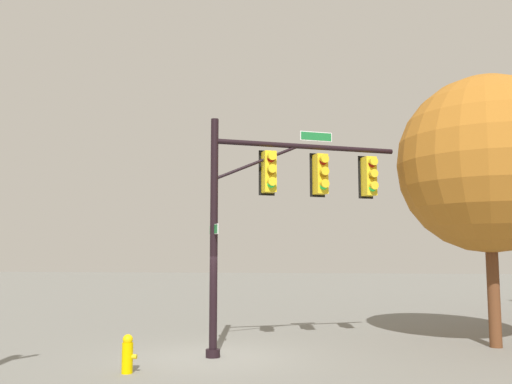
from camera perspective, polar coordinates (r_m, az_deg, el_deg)
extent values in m
plane|color=slate|center=(14.39, -4.49, -16.68)|extent=(120.00, 120.00, 0.00)
cylinder|color=black|center=(14.17, -4.38, -4.50)|extent=(0.20, 0.20, 6.08)
cylinder|color=black|center=(14.37, -4.48, -16.29)|extent=(0.36, 0.36, 0.20)
cylinder|color=black|center=(15.22, 5.34, 4.69)|extent=(4.80, 2.27, 0.14)
cylinder|color=black|center=(14.66, 0.16, 3.10)|extent=(2.20, 1.05, 1.07)
cube|color=yellow|center=(14.71, 1.34, 2.08)|extent=(0.44, 0.46, 1.10)
cube|color=black|center=(14.90, 1.11, 1.97)|extent=(0.42, 0.21, 1.22)
sphere|color=maroon|center=(14.58, 1.58, 3.52)|extent=(0.22, 0.22, 0.22)
cylinder|color=yellow|center=(14.53, 1.65, 3.75)|extent=(0.27, 0.22, 0.23)
sphere|color=#855607|center=(14.52, 1.58, 2.19)|extent=(0.22, 0.22, 0.22)
cylinder|color=yellow|center=(14.47, 1.65, 2.42)|extent=(0.27, 0.22, 0.23)
sphere|color=#20FF59|center=(14.48, 1.59, 0.86)|extent=(0.22, 0.22, 0.22)
cylinder|color=yellow|center=(14.43, 1.66, 1.09)|extent=(0.27, 0.22, 0.23)
cube|color=yellow|center=(15.24, 6.67, 1.83)|extent=(0.44, 0.46, 1.10)
cube|color=black|center=(15.42, 6.35, 1.73)|extent=(0.41, 0.23, 1.22)
sphere|color=maroon|center=(15.11, 6.97, 3.21)|extent=(0.22, 0.22, 0.22)
cylinder|color=yellow|center=(15.06, 7.07, 3.43)|extent=(0.27, 0.23, 0.23)
sphere|color=#855607|center=(15.06, 6.99, 1.93)|extent=(0.22, 0.22, 0.22)
cylinder|color=yellow|center=(15.01, 7.08, 2.15)|extent=(0.27, 0.23, 0.23)
sphere|color=#20FF59|center=(15.01, 7.01, 0.65)|extent=(0.22, 0.22, 0.22)
cylinder|color=yellow|center=(14.96, 7.10, 0.86)|extent=(0.27, 0.23, 0.23)
cube|color=yellow|center=(15.88, 11.60, 1.58)|extent=(0.44, 0.46, 1.10)
cube|color=black|center=(16.06, 11.25, 1.49)|extent=(0.42, 0.22, 1.22)
sphere|color=maroon|center=(15.76, 11.92, 2.90)|extent=(0.22, 0.22, 0.22)
cylinder|color=yellow|center=(15.72, 12.02, 3.11)|extent=(0.27, 0.22, 0.23)
sphere|color=#855607|center=(15.71, 11.95, 1.68)|extent=(0.22, 0.22, 0.22)
cylinder|color=yellow|center=(15.66, 12.05, 1.89)|extent=(0.27, 0.22, 0.23)
sphere|color=#20FF59|center=(15.67, 11.98, 0.45)|extent=(0.22, 0.22, 0.22)
cylinder|color=yellow|center=(15.62, 12.08, 0.65)|extent=(0.27, 0.22, 0.23)
cube|color=white|center=(15.38, 6.23, 5.73)|extent=(0.87, 0.40, 0.26)
cube|color=#1B7134|center=(15.38, 6.23, 5.73)|extent=(0.83, 0.40, 0.22)
cube|color=white|center=(14.17, -4.38, -3.88)|extent=(0.40, 0.87, 0.26)
cube|color=#1E7E3A|center=(14.17, -4.38, -3.88)|extent=(0.40, 0.83, 0.22)
cylinder|color=#E2BB00|center=(12.78, -13.16, -16.37)|extent=(0.24, 0.24, 0.65)
sphere|color=yellow|center=(12.71, -13.12, -14.62)|extent=(0.22, 0.22, 0.22)
cylinder|color=gold|center=(12.72, -12.50, -16.29)|extent=(0.12, 0.10, 0.10)
cylinder|color=brown|center=(16.97, 23.36, -9.55)|extent=(0.34, 0.34, 2.97)
sphere|color=#A5631F|center=(17.12, 22.82, 2.71)|extent=(5.09, 5.09, 5.09)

